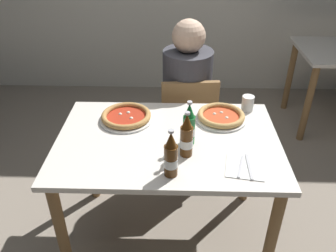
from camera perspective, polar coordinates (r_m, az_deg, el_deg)
name	(u,v)px	position (r m, az deg, el deg)	size (l,w,h in m)	color
ground_plane	(168,233)	(2.38, -0.04, -17.12)	(8.00, 8.00, 0.00)	gray
dining_table_main	(168,156)	(1.94, -0.04, -4.89)	(1.20, 0.80, 0.75)	silver
chair_behind_table	(187,122)	(2.53, 3.15, 0.71)	(0.44, 0.44, 0.85)	olive
diner_seated	(186,106)	(2.52, 3.05, 3.27)	(0.34, 0.34, 1.21)	#2D3342
pizza_margherita_near	(126,117)	(2.04, -6.86, 1.55)	(0.32, 0.32, 0.04)	white
pizza_marinara_far	(221,116)	(2.06, 8.68, 1.59)	(0.30, 0.30, 0.04)	white
beer_bottle_left	(189,126)	(1.79, 3.45, -0.01)	(0.07, 0.07, 0.25)	#196B2D
beer_bottle_center	(187,137)	(1.70, 3.05, -1.87)	(0.07, 0.07, 0.25)	#512D0F
beer_bottle_right	(171,156)	(1.58, 0.48, -5.02)	(0.07, 0.07, 0.25)	#512D0F
napkin_with_cutlery	(245,167)	(1.72, 12.50, -6.57)	(0.21, 0.21, 0.01)	white
paper_cup	(248,103)	(2.17, 12.93, 3.63)	(0.07, 0.07, 0.10)	white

